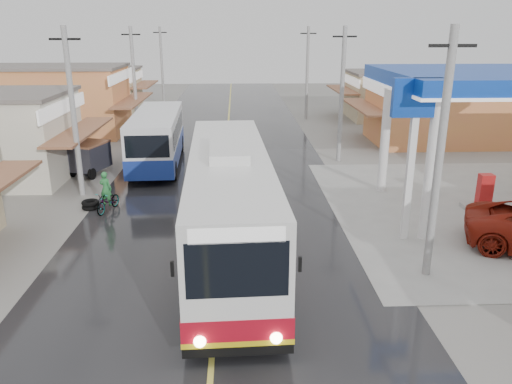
# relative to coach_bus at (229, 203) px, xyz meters

# --- Properties ---
(ground) EXTENTS (120.00, 120.00, 0.00)m
(ground) POSITION_rel_coach_bus_xyz_m (-0.41, -1.91, -1.97)
(ground) COLOR slate
(ground) RESTS_ON ground
(road) EXTENTS (12.00, 90.00, 0.02)m
(road) POSITION_rel_coach_bus_xyz_m (-0.41, 13.09, -1.96)
(road) COLOR black
(road) RESTS_ON ground
(centre_line) EXTENTS (0.15, 90.00, 0.01)m
(centre_line) POSITION_rel_coach_bus_xyz_m (-0.41, 13.09, -1.94)
(centre_line) COLOR #D8CC4C
(centre_line) RESTS_ON road
(shopfronts_left) EXTENTS (11.00, 44.00, 5.20)m
(shopfronts_left) POSITION_rel_coach_bus_xyz_m (-13.41, 16.09, -1.97)
(shopfronts_left) COLOR tan
(shopfronts_left) RESTS_ON ground
(shopfronts_right) EXTENTS (11.00, 44.00, 4.80)m
(shopfronts_right) POSITION_rel_coach_bus_xyz_m (14.59, 10.09, -1.97)
(shopfronts_right) COLOR beige
(shopfronts_right) RESTS_ON ground
(utility_poles_left) EXTENTS (1.60, 50.00, 8.00)m
(utility_poles_left) POSITION_rel_coach_bus_xyz_m (-7.41, 14.09, -1.97)
(utility_poles_left) COLOR gray
(utility_poles_left) RESTS_ON ground
(utility_poles_right) EXTENTS (1.60, 36.00, 8.00)m
(utility_poles_right) POSITION_rel_coach_bus_xyz_m (6.59, 13.09, -1.97)
(utility_poles_right) COLOR gray
(utility_poles_right) RESTS_ON ground
(coach_bus) EXTENTS (3.40, 13.17, 4.08)m
(coach_bus) POSITION_rel_coach_bus_xyz_m (0.00, 0.00, 0.00)
(coach_bus) COLOR silver
(coach_bus) RESTS_ON road
(second_bus) EXTENTS (2.98, 9.56, 3.14)m
(second_bus) POSITION_rel_coach_bus_xyz_m (-4.43, 12.57, -0.28)
(second_bus) COLOR silver
(second_bus) RESTS_ON road
(cyclist) EXTENTS (1.13, 1.87, 1.91)m
(cyclist) POSITION_rel_coach_bus_xyz_m (-5.53, 4.63, -1.34)
(cyclist) COLOR black
(cyclist) RESTS_ON ground
(tricycle_near) EXTENTS (2.14, 2.70, 1.81)m
(tricycle_near) POSITION_rel_coach_bus_xyz_m (-7.94, 10.75, -0.93)
(tricycle_near) COLOR #26262D
(tricycle_near) RESTS_ON ground
(tyre_stack) EXTENTS (0.79, 0.79, 0.40)m
(tyre_stack) POSITION_rel_coach_bus_xyz_m (-6.43, 4.99, -1.77)
(tyre_stack) COLOR black
(tyre_stack) RESTS_ON ground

